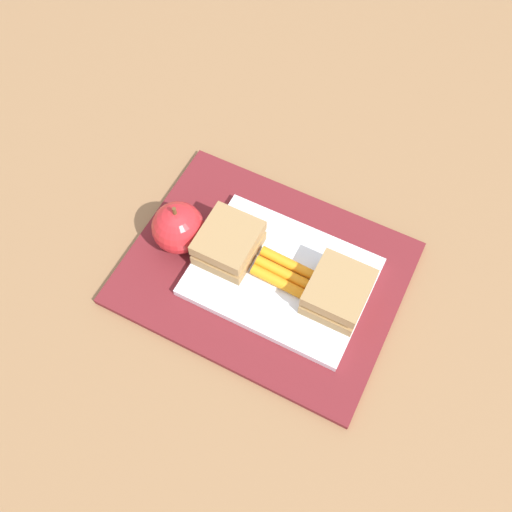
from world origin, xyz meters
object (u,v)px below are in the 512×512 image
food_tray (281,277)px  sandwich_half_left (338,292)px  apple (178,228)px  sandwich_half_right (229,243)px  carrot_sticks_bundle (282,272)px

food_tray → sandwich_half_left: bearing=180.0°
food_tray → apple: size_ratio=2.81×
food_tray → sandwich_half_right: sandwich_half_right is taller
carrot_sticks_bundle → apple: size_ratio=0.94×
food_tray → carrot_sticks_bundle: size_ratio=2.99×
sandwich_half_left → apple: size_ratio=0.98×
sandwich_half_right → carrot_sticks_bundle: sandwich_half_right is taller
sandwich_half_left → food_tray: bearing=0.0°
sandwich_half_right → sandwich_half_left: bearing=180.0°
food_tray → apple: apple is taller
sandwich_half_right → carrot_sticks_bundle: size_ratio=1.04×
carrot_sticks_bundle → apple: 0.15m
sandwich_half_left → apple: (0.23, 0.01, 0.00)m
food_tray → apple: (0.15, 0.01, 0.03)m
sandwich_half_left → sandwich_half_right: (0.16, 0.00, 0.00)m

